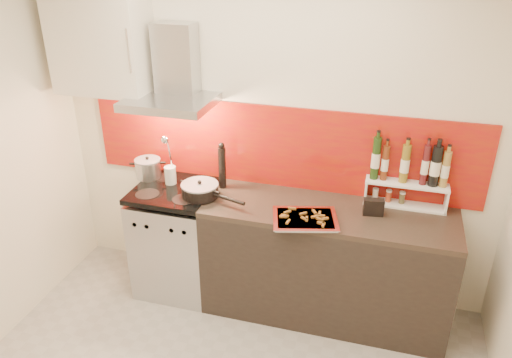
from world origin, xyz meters
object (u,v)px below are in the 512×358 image
(range_stove, at_px, (178,240))
(counter, at_px, (325,262))
(baking_tray, at_px, (305,219))
(saute_pan, at_px, (201,190))
(stock_pot, at_px, (148,168))
(pepper_mill, at_px, (222,166))

(range_stove, bearing_deg, counter, 0.23)
(counter, height_order, baking_tray, baking_tray)
(saute_pan, xyz_separation_m, baking_tray, (0.81, -0.13, -0.04))
(stock_pot, bearing_deg, pepper_mill, 0.75)
(range_stove, relative_size, baking_tray, 1.79)
(range_stove, relative_size, counter, 0.51)
(saute_pan, bearing_deg, stock_pot, 159.79)
(range_stove, distance_m, stock_pot, 0.62)
(stock_pot, distance_m, saute_pan, 0.56)
(counter, height_order, pepper_mill, pepper_mill)
(stock_pot, relative_size, baking_tray, 0.40)
(counter, distance_m, saute_pan, 1.08)
(saute_pan, distance_m, baking_tray, 0.82)
(counter, xyz_separation_m, baking_tray, (-0.14, -0.19, 0.47))
(stock_pot, xyz_separation_m, pepper_mill, (0.63, 0.01, 0.09))
(pepper_mill, relative_size, baking_tray, 0.73)
(range_stove, bearing_deg, stock_pot, 154.67)
(counter, height_order, stock_pot, stock_pot)
(saute_pan, height_order, pepper_mill, pepper_mill)
(range_stove, xyz_separation_m, stock_pot, (-0.28, 0.13, 0.55))
(baking_tray, bearing_deg, range_stove, 169.95)
(baking_tray, bearing_deg, counter, 54.44)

